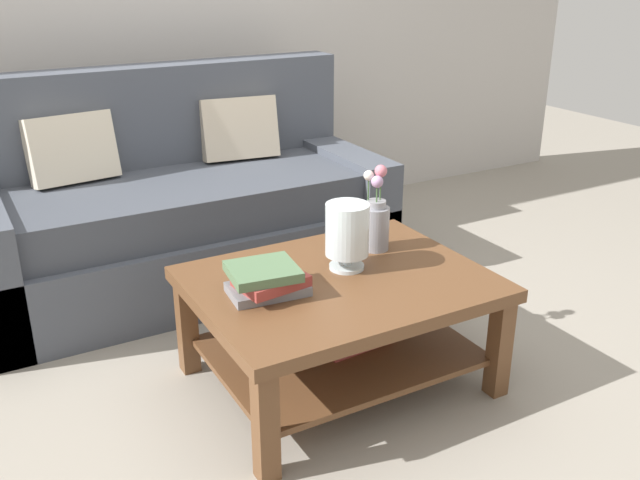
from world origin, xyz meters
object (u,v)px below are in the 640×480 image
Objects in this scene: glass_hurricane_vase at (347,232)px; flower_pitcher at (376,221)px; coffee_table at (340,307)px; book_stack_main at (267,280)px; couch at (179,212)px.

flower_pitcher is at bearing 28.08° from glass_hurricane_vase.
coffee_table is 0.40m from flower_pitcher.
glass_hurricane_vase is (0.07, 0.06, 0.27)m from coffee_table.
book_stack_main is at bearing 178.30° from coffee_table.
couch reaches higher than flower_pitcher.
couch is 5.72× the size of flower_pitcher.
flower_pitcher is (0.27, 0.17, 0.24)m from coffee_table.
coffee_table is (0.22, -1.22, -0.04)m from couch.
flower_pitcher is at bearing 32.36° from coffee_table.
glass_hurricane_vase is at bearing 8.56° from book_stack_main.
couch is 7.76× the size of glass_hurricane_vase.
coffee_table is 0.29m from glass_hurricane_vase.
book_stack_main is 1.13× the size of glass_hurricane_vase.
couch is at bearing 100.01° from coffee_table.
glass_hurricane_vase is 0.23m from flower_pitcher.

